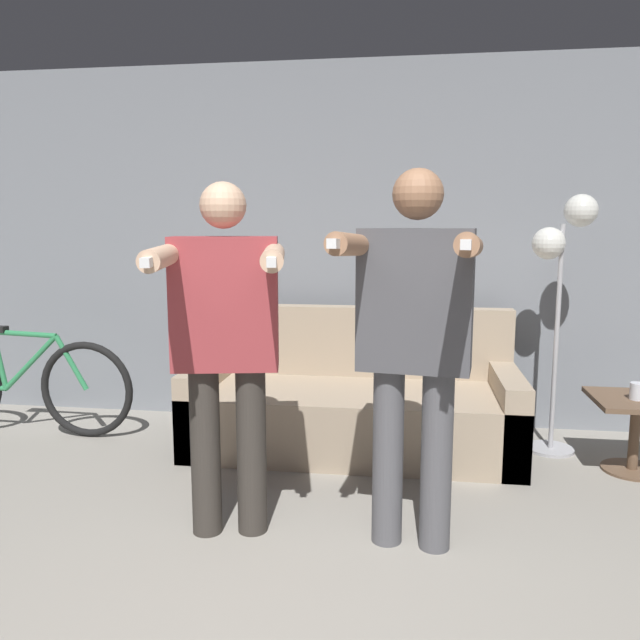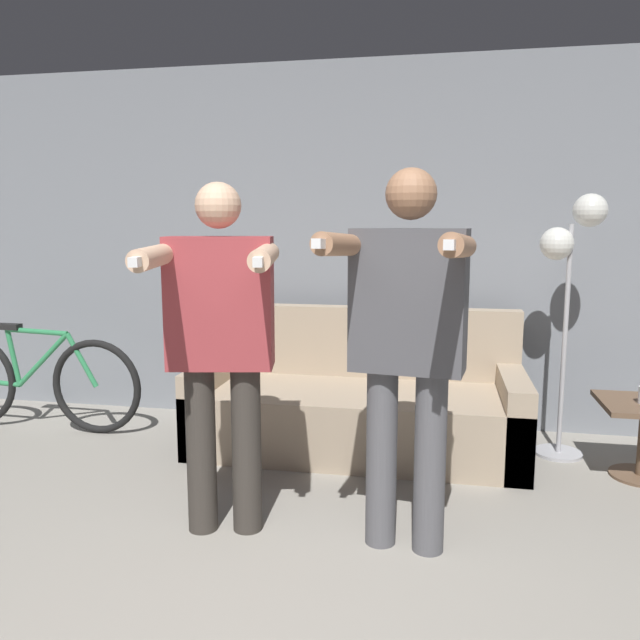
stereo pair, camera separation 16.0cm
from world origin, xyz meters
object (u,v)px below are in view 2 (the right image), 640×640
at_px(bicycle, 34,381).
at_px(person_left, 220,335).
at_px(person_right, 407,333).
at_px(floor_lamp, 571,257).
at_px(couch, 358,407).
at_px(cat, 415,297).

bearing_deg(bicycle, person_left, -32.75).
xyz_separation_m(person_right, floor_lamp, (0.91, 1.37, 0.27)).
height_order(couch, cat, cat).
xyz_separation_m(person_right, cat, (-0.03, 1.59, -0.02)).
bearing_deg(bicycle, couch, 1.85).
relative_size(person_right, floor_lamp, 1.03).
relative_size(person_left, cat, 3.31).
distance_m(person_left, bicycle, 2.28).
distance_m(person_right, bicycle, 3.01).
xyz_separation_m(person_left, person_right, (0.85, 0.00, 0.03)).
distance_m(couch, floor_lamp, 1.63).
relative_size(person_left, floor_lamp, 1.00).
xyz_separation_m(cat, bicycle, (-2.66, -0.40, -0.62)).
bearing_deg(person_right, couch, 114.23).
bearing_deg(floor_lamp, cat, 166.75).
bearing_deg(person_left, bicycle, 136.19).
bearing_deg(person_right, cat, 98.77).
height_order(couch, person_left, person_left).
xyz_separation_m(couch, person_right, (0.38, -1.26, 0.72)).
distance_m(person_left, cat, 1.79).
bearing_deg(cat, bicycle, -171.45).
relative_size(person_left, person_right, 0.97).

